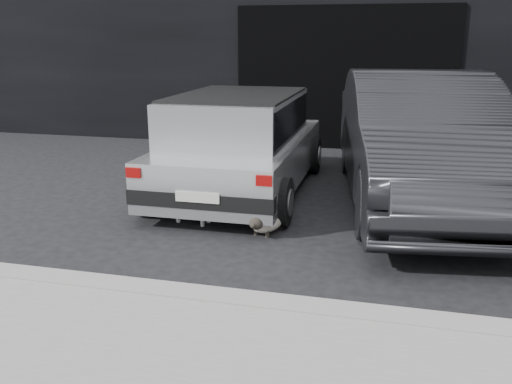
% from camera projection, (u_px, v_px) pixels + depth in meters
% --- Properties ---
extents(ground, '(80.00, 80.00, 0.00)m').
position_uv_depth(ground, '(232.00, 205.00, 6.81)').
color(ground, black).
rests_on(ground, ground).
extents(building_facade, '(34.00, 4.00, 5.00)m').
position_uv_depth(building_facade, '(354.00, 15.00, 11.50)').
color(building_facade, black).
rests_on(building_facade, ground).
extents(garage_opening, '(4.00, 0.10, 2.60)m').
position_uv_depth(garage_opening, '(344.00, 79.00, 9.95)').
color(garage_opening, black).
rests_on(garage_opening, ground).
extents(curb, '(18.00, 0.25, 0.12)m').
position_uv_depth(curb, '(262.00, 306.00, 4.14)').
color(curb, gray).
rests_on(curb, ground).
extents(silver_hatchback, '(1.83, 3.66, 1.35)m').
position_uv_depth(silver_hatchback, '(240.00, 139.00, 7.19)').
color(silver_hatchback, silver).
rests_on(silver_hatchback, ground).
extents(second_car, '(2.40, 5.14, 1.63)m').
position_uv_depth(second_car, '(420.00, 139.00, 6.77)').
color(second_car, black).
rests_on(second_car, ground).
extents(cat_siamese, '(0.41, 0.81, 0.28)m').
position_uv_depth(cat_siamese, '(266.00, 221.00, 5.83)').
color(cat_siamese, beige).
rests_on(cat_siamese, ground).
extents(cat_white, '(0.80, 0.37, 0.38)m').
position_uv_depth(cat_white, '(196.00, 207.00, 6.13)').
color(cat_white, silver).
rests_on(cat_white, ground).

